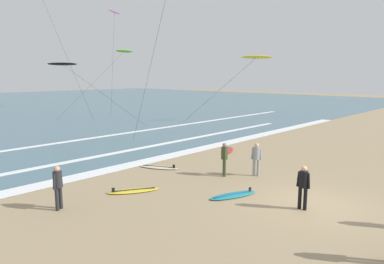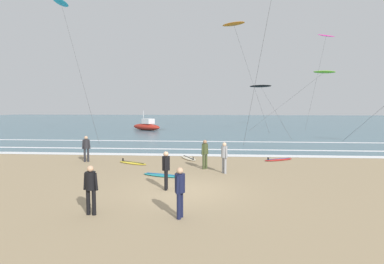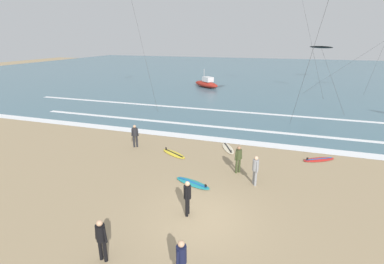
{
  "view_description": "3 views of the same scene",
  "coord_description": "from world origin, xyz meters",
  "px_view_note": "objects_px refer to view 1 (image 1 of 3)",
  "views": [
    {
      "loc": [
        -11.96,
        -5.18,
        4.74
      ],
      "look_at": [
        -1.46,
        4.64,
        2.4
      ],
      "focal_mm": 32.56,
      "sensor_mm": 36.0,
      "label": 1
    },
    {
      "loc": [
        1.53,
        -13.45,
        3.53
      ],
      "look_at": [
        0.05,
        5.39,
        1.97
      ],
      "focal_mm": 31.3,
      "sensor_mm": 36.0,
      "label": 2
    },
    {
      "loc": [
        2.72,
        -9.66,
        7.23
      ],
      "look_at": [
        -2.23,
        5.71,
        1.76
      ],
      "focal_mm": 26.17,
      "sensor_mm": 36.0,
      "label": 3
    }
  ],
  "objects_px": {
    "kite_yellow_high_left": "(257,57)",
    "kite_lime_far_left": "(124,51)",
    "kite_magenta_low_near": "(114,13)",
    "surfboard_right_spare": "(228,150)",
    "surfer_mid_group": "(256,156)",
    "surfer_right_near": "(58,184)",
    "surfer_left_far": "(224,156)",
    "surfer_background_far": "(303,183)",
    "surfboard_near_water": "(233,195)",
    "kite_black_high_right": "(63,64)",
    "surfboard_left_pile": "(134,191)",
    "surfboard_foreground_flat": "(159,167)"
  },
  "relations": [
    {
      "from": "kite_yellow_high_left",
      "to": "kite_lime_far_left",
      "type": "height_order",
      "value": "kite_lime_far_left"
    },
    {
      "from": "kite_magenta_low_near",
      "to": "kite_lime_far_left",
      "type": "xyz_separation_m",
      "value": [
        -1.2,
        -3.55,
        -5.36
      ]
    },
    {
      "from": "surfboard_right_spare",
      "to": "surfer_mid_group",
      "type": "bearing_deg",
      "value": -129.02
    },
    {
      "from": "surfer_right_near",
      "to": "surfer_left_far",
      "type": "xyz_separation_m",
      "value": [
        7.37,
        -1.72,
        0.0
      ]
    },
    {
      "from": "surfer_background_far",
      "to": "surfboard_near_water",
      "type": "height_order",
      "value": "surfer_background_far"
    },
    {
      "from": "kite_black_high_right",
      "to": "kite_yellow_high_left",
      "type": "bearing_deg",
      "value": -59.87
    },
    {
      "from": "surfboard_near_water",
      "to": "kite_lime_far_left",
      "type": "relative_size",
      "value": 0.19
    },
    {
      "from": "surfboard_left_pile",
      "to": "surfer_right_near",
      "type": "bearing_deg",
      "value": 172.4
    },
    {
      "from": "surfer_background_far",
      "to": "surfboard_right_spare",
      "type": "height_order",
      "value": "surfer_background_far"
    },
    {
      "from": "surfboard_right_spare",
      "to": "kite_yellow_high_left",
      "type": "relative_size",
      "value": 0.3
    },
    {
      "from": "surfer_right_near",
      "to": "surfboard_right_spare",
      "type": "xyz_separation_m",
      "value": [
        11.92,
        1.51,
        -0.91
      ]
    },
    {
      "from": "surfer_left_far",
      "to": "surfboard_left_pile",
      "type": "relative_size",
      "value": 0.75
    },
    {
      "from": "surfer_mid_group",
      "to": "kite_yellow_high_left",
      "type": "xyz_separation_m",
      "value": [
        16.16,
        10.55,
        5.54
      ]
    },
    {
      "from": "surfboard_left_pile",
      "to": "kite_lime_far_left",
      "type": "bearing_deg",
      "value": 54.28
    },
    {
      "from": "surfer_right_near",
      "to": "surfboard_foreground_flat",
      "type": "xyz_separation_m",
      "value": [
        6.18,
        1.61,
        -0.91
      ]
    },
    {
      "from": "surfboard_left_pile",
      "to": "surfer_mid_group",
      "type": "bearing_deg",
      "value": -24.08
    },
    {
      "from": "surfer_background_far",
      "to": "surfer_left_far",
      "type": "bearing_deg",
      "value": 72.92
    },
    {
      "from": "kite_magenta_low_near",
      "to": "kite_yellow_high_left",
      "type": "height_order",
      "value": "kite_magenta_low_near"
    },
    {
      "from": "surfboard_near_water",
      "to": "surfer_mid_group",
      "type": "bearing_deg",
      "value": 16.62
    },
    {
      "from": "surfboard_left_pile",
      "to": "kite_lime_far_left",
      "type": "xyz_separation_m",
      "value": [
        19.03,
        26.46,
        7.73
      ]
    },
    {
      "from": "surfboard_near_water",
      "to": "surfboard_right_spare",
      "type": "distance_m",
      "value": 8.39
    },
    {
      "from": "surfer_mid_group",
      "to": "surfer_right_near",
      "type": "bearing_deg",
      "value": 161.47
    },
    {
      "from": "surfboard_near_water",
      "to": "kite_lime_far_left",
      "type": "xyz_separation_m",
      "value": [
        16.66,
        29.79,
        7.73
      ]
    },
    {
      "from": "surfer_background_far",
      "to": "kite_black_high_right",
      "type": "height_order",
      "value": "kite_black_high_right"
    },
    {
      "from": "surfer_background_far",
      "to": "kite_magenta_low_near",
      "type": "distance_m",
      "value": 41.69
    },
    {
      "from": "surfer_left_far",
      "to": "surfboard_near_water",
      "type": "distance_m",
      "value": 2.99
    },
    {
      "from": "surfer_left_far",
      "to": "surfboard_near_water",
      "type": "xyz_separation_m",
      "value": [
        -2.02,
        -2.02,
        -0.91
      ]
    },
    {
      "from": "surfer_mid_group",
      "to": "surfboard_foreground_flat",
      "type": "bearing_deg",
      "value": 116.69
    },
    {
      "from": "surfer_right_near",
      "to": "kite_yellow_high_left",
      "type": "xyz_separation_m",
      "value": [
        24.57,
        7.73,
        5.54
      ]
    },
    {
      "from": "surfer_mid_group",
      "to": "surfer_background_far",
      "type": "height_order",
      "value": "same"
    },
    {
      "from": "kite_magenta_low_near",
      "to": "kite_black_high_right",
      "type": "height_order",
      "value": "kite_magenta_low_near"
    },
    {
      "from": "surfer_left_far",
      "to": "surfer_background_far",
      "type": "height_order",
      "value": "same"
    },
    {
      "from": "surfboard_near_water",
      "to": "kite_yellow_high_left",
      "type": "xyz_separation_m",
      "value": [
        19.21,
        11.46,
        6.45
      ]
    },
    {
      "from": "surfer_right_near",
      "to": "surfer_left_far",
      "type": "relative_size",
      "value": 1.0
    },
    {
      "from": "kite_yellow_high_left",
      "to": "surfboard_right_spare",
      "type": "bearing_deg",
      "value": -153.8
    },
    {
      "from": "surfer_background_far",
      "to": "surfboard_near_water",
      "type": "relative_size",
      "value": 0.73
    },
    {
      "from": "surfer_left_far",
      "to": "kite_magenta_low_near",
      "type": "xyz_separation_m",
      "value": [
        15.85,
        31.32,
        12.18
      ]
    },
    {
      "from": "surfboard_near_water",
      "to": "kite_magenta_low_near",
      "type": "distance_m",
      "value": 40.02
    },
    {
      "from": "surfer_left_far",
      "to": "kite_yellow_high_left",
      "type": "xyz_separation_m",
      "value": [
        17.19,
        9.45,
        5.54
      ]
    },
    {
      "from": "surfer_left_far",
      "to": "kite_lime_far_left",
      "type": "distance_m",
      "value": 32.13
    },
    {
      "from": "kite_magenta_low_near",
      "to": "kite_black_high_right",
      "type": "distance_m",
      "value": 12.3
    },
    {
      "from": "kite_lime_far_left",
      "to": "surfer_background_far",
      "type": "bearing_deg",
      "value": -116.38
    },
    {
      "from": "surfer_right_near",
      "to": "surfboard_left_pile",
      "type": "bearing_deg",
      "value": -7.6
    },
    {
      "from": "surfer_background_far",
      "to": "kite_lime_far_left",
      "type": "relative_size",
      "value": 0.14
    },
    {
      "from": "kite_magenta_low_near",
      "to": "kite_lime_far_left",
      "type": "bearing_deg",
      "value": -108.73
    },
    {
      "from": "surfboard_foreground_flat",
      "to": "kite_magenta_low_near",
      "type": "xyz_separation_m",
      "value": [
        17.04,
        27.99,
        13.09
      ]
    },
    {
      "from": "surfboard_right_spare",
      "to": "kite_lime_far_left",
      "type": "bearing_deg",
      "value": 67.63
    },
    {
      "from": "surfer_right_near",
      "to": "surfboard_foreground_flat",
      "type": "relative_size",
      "value": 0.74
    },
    {
      "from": "surfer_mid_group",
      "to": "surfboard_left_pile",
      "type": "height_order",
      "value": "surfer_mid_group"
    },
    {
      "from": "surfboard_right_spare",
      "to": "kite_lime_far_left",
      "type": "relative_size",
      "value": 0.18
    }
  ]
}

